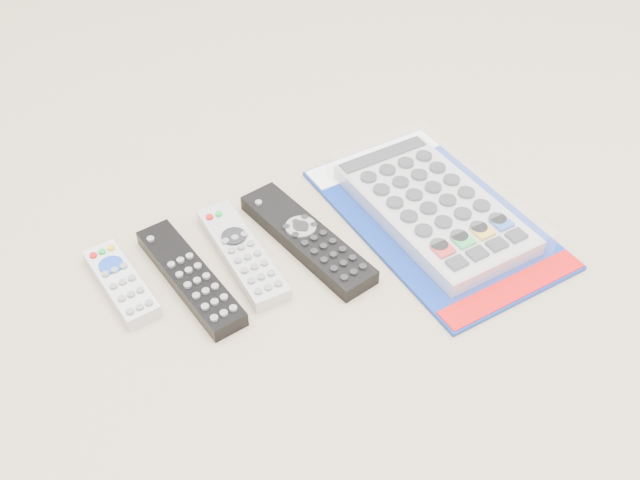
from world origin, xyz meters
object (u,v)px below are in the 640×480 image
remote_silver_dvd (242,253)px  remote_large_black (307,238)px  remote_slim_black (190,277)px  remote_small_grey (121,283)px  jumbo_remote_packaged (434,206)px

remote_silver_dvd → remote_large_black: remote_large_black is taller
remote_slim_black → remote_silver_dvd: (0.07, 0.01, -0.00)m
remote_small_grey → remote_large_black: size_ratio=0.63×
remote_silver_dvd → jumbo_remote_packaged: bearing=-11.0°
remote_large_black → jumbo_remote_packaged: (0.16, -0.03, 0.01)m
remote_large_black → jumbo_remote_packaged: size_ratio=0.65×
jumbo_remote_packaged → remote_silver_dvd: bearing=167.1°
remote_slim_black → remote_silver_dvd: remote_slim_black is taller
remote_large_black → jumbo_remote_packaged: bearing=-21.0°
remote_slim_black → remote_large_black: 0.15m
remote_slim_black → remote_large_black: same height
remote_slim_black → jumbo_remote_packaged: size_ratio=0.58×
remote_slim_black → remote_silver_dvd: size_ratio=1.09×
remote_silver_dvd → jumbo_remote_packaged: (0.24, -0.05, 0.01)m
remote_small_grey → remote_slim_black: remote_slim_black is taller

